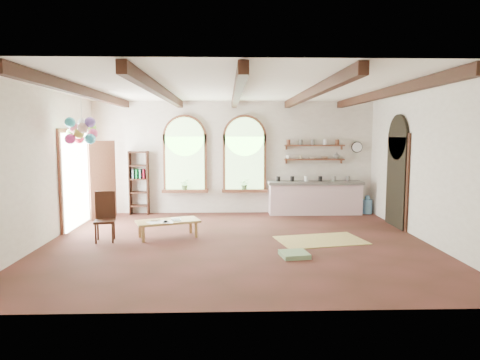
{
  "coord_description": "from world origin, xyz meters",
  "views": [
    {
      "loc": [
        -0.21,
        -8.79,
        2.28
      ],
      "look_at": [
        0.08,
        0.6,
        1.27
      ],
      "focal_mm": 32.0,
      "sensor_mm": 36.0,
      "label": 1
    }
  ],
  "objects_px": {
    "coffee_table": "(168,222)",
    "kitchen_counter": "(315,197)",
    "side_chair": "(105,227)",
    "balloon_cluster": "(82,131)"
  },
  "relations": [
    {
      "from": "coffee_table",
      "to": "side_chair",
      "type": "distance_m",
      "value": 1.32
    },
    {
      "from": "side_chair",
      "to": "balloon_cluster",
      "type": "relative_size",
      "value": 0.92
    },
    {
      "from": "kitchen_counter",
      "to": "balloon_cluster",
      "type": "bearing_deg",
      "value": -157.18
    },
    {
      "from": "coffee_table",
      "to": "side_chair",
      "type": "relative_size",
      "value": 1.4
    },
    {
      "from": "kitchen_counter",
      "to": "coffee_table",
      "type": "bearing_deg",
      "value": -144.92
    },
    {
      "from": "side_chair",
      "to": "balloon_cluster",
      "type": "distance_m",
      "value": 2.2
    },
    {
      "from": "kitchen_counter",
      "to": "side_chair",
      "type": "height_order",
      "value": "side_chair"
    },
    {
      "from": "coffee_table",
      "to": "kitchen_counter",
      "type": "bearing_deg",
      "value": 35.08
    },
    {
      "from": "coffee_table",
      "to": "balloon_cluster",
      "type": "bearing_deg",
      "value": 171.66
    },
    {
      "from": "kitchen_counter",
      "to": "side_chair",
      "type": "relative_size",
      "value": 2.54
    }
  ]
}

